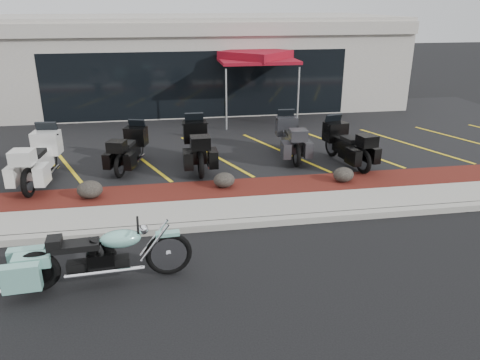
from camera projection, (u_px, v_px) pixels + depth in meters
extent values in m
plane|color=black|center=(245.00, 247.00, 9.36)|extent=(90.00, 90.00, 0.00)
cube|color=gray|center=(238.00, 224.00, 10.16)|extent=(24.00, 0.25, 0.15)
cube|color=gray|center=(233.00, 210.00, 10.80)|extent=(24.00, 1.20, 0.15)
cube|color=#390F0D|center=(226.00, 191.00, 11.91)|extent=(24.00, 1.20, 0.16)
cube|color=black|center=(205.00, 135.00, 16.88)|extent=(26.00, 9.60, 0.15)
cube|color=#9E9A8F|center=(191.00, 60.00, 22.00)|extent=(18.00, 8.00, 4.00)
cube|color=black|center=(199.00, 85.00, 18.51)|extent=(12.00, 0.06, 2.60)
cube|color=#9E9A8F|center=(197.00, 29.00, 17.73)|extent=(18.00, 0.30, 0.50)
ellipsoid|color=black|center=(90.00, 190.00, 11.21)|extent=(0.61, 0.51, 0.43)
ellipsoid|color=black|center=(224.00, 180.00, 11.87)|extent=(0.54, 0.45, 0.38)
ellipsoid|color=black|center=(343.00, 175.00, 12.24)|extent=(0.55, 0.45, 0.39)
cone|color=orange|center=(188.00, 130.00, 16.40)|extent=(0.36, 0.36, 0.46)
cylinder|color=silver|center=(213.00, 97.00, 17.43)|extent=(0.06, 0.06, 2.22)
cylinder|color=silver|center=(285.00, 100.00, 16.88)|extent=(0.06, 0.06, 2.22)
cylinder|color=silver|center=(230.00, 85.00, 19.89)|extent=(0.06, 0.06, 2.22)
cylinder|color=silver|center=(294.00, 88.00, 19.33)|extent=(0.06, 0.06, 2.22)
cube|color=maroon|center=(256.00, 59.00, 17.93)|extent=(3.77, 3.77, 0.12)
cube|color=maroon|center=(256.00, 55.00, 17.87)|extent=(2.77, 2.77, 0.34)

